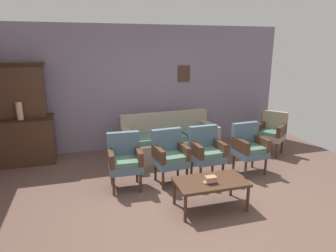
# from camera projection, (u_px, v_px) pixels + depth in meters

# --- Properties ---
(ground_plane) EXTENTS (7.68, 7.68, 0.00)m
(ground_plane) POSITION_uv_depth(u_px,v_px,m) (183.00, 199.00, 4.49)
(ground_plane) COLOR brown
(wall_back_with_decor) EXTENTS (6.40, 0.09, 2.70)m
(wall_back_with_decor) POSITION_uv_depth(u_px,v_px,m) (145.00, 88.00, 6.58)
(wall_back_with_decor) COLOR gray
(wall_back_with_decor) RESTS_ON ground
(side_cabinet) EXTENTS (1.16, 0.55, 0.93)m
(side_cabinet) POSITION_uv_depth(u_px,v_px,m) (25.00, 140.00, 5.77)
(side_cabinet) COLOR #472D1E
(side_cabinet) RESTS_ON ground
(cabinet_upper_hutch) EXTENTS (0.99, 0.38, 1.03)m
(cabinet_upper_hutch) POSITION_uv_depth(u_px,v_px,m) (19.00, 90.00, 5.59)
(cabinet_upper_hutch) COLOR #472D1E
(cabinet_upper_hutch) RESTS_ON side_cabinet
(vase_on_cabinet) EXTENTS (0.11, 0.11, 0.33)m
(vase_on_cabinet) POSITION_uv_depth(u_px,v_px,m) (20.00, 111.00, 5.45)
(vase_on_cabinet) COLOR #D6A389
(vase_on_cabinet) RESTS_ON side_cabinet
(floral_couch) EXTENTS (1.97, 0.93, 0.90)m
(floral_couch) POSITION_uv_depth(u_px,v_px,m) (169.00, 142.00, 6.13)
(floral_couch) COLOR gray
(floral_couch) RESTS_ON ground
(armchair_near_cabinet) EXTENTS (0.54, 0.51, 0.90)m
(armchair_near_cabinet) POSITION_uv_depth(u_px,v_px,m) (125.00, 159.00, 4.74)
(armchair_near_cabinet) COLOR slate
(armchair_near_cabinet) RESTS_ON ground
(armchair_row_middle) EXTENTS (0.56, 0.53, 0.90)m
(armchair_row_middle) POSITION_uv_depth(u_px,v_px,m) (170.00, 154.00, 4.94)
(armchair_row_middle) COLOR slate
(armchair_row_middle) RESTS_ON ground
(armchair_by_doorway) EXTENTS (0.54, 0.51, 0.90)m
(armchair_by_doorway) POSITION_uv_depth(u_px,v_px,m) (206.00, 150.00, 5.13)
(armchair_by_doorway) COLOR slate
(armchair_by_doorway) RESTS_ON ground
(armchair_near_couch_end) EXTENTS (0.55, 0.52, 0.90)m
(armchair_near_couch_end) POSITION_uv_depth(u_px,v_px,m) (249.00, 146.00, 5.35)
(armchair_near_couch_end) COLOR slate
(armchair_near_couch_end) RESTS_ON ground
(wingback_chair_by_fireplace) EXTENTS (0.70, 0.71, 0.90)m
(wingback_chair_by_fireplace) POSITION_uv_depth(u_px,v_px,m) (272.00, 131.00, 6.31)
(wingback_chair_by_fireplace) COLOR gray
(wingback_chair_by_fireplace) RESTS_ON ground
(coffee_table) EXTENTS (1.00, 0.56, 0.42)m
(coffee_table) POSITION_uv_depth(u_px,v_px,m) (211.00, 183.00, 4.15)
(coffee_table) COLOR #472D1E
(coffee_table) RESTS_ON ground
(book_stack_on_table) EXTENTS (0.18, 0.11, 0.10)m
(book_stack_on_table) POSITION_uv_depth(u_px,v_px,m) (211.00, 180.00, 4.06)
(book_stack_on_table) COLOR #809651
(book_stack_on_table) RESTS_ON coffee_table
(floor_vase_by_wall) EXTENTS (0.20, 0.20, 0.76)m
(floor_vase_by_wall) POSITION_uv_depth(u_px,v_px,m) (265.00, 126.00, 7.16)
(floor_vase_by_wall) COLOR #6E6858
(floor_vase_by_wall) RESTS_ON ground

